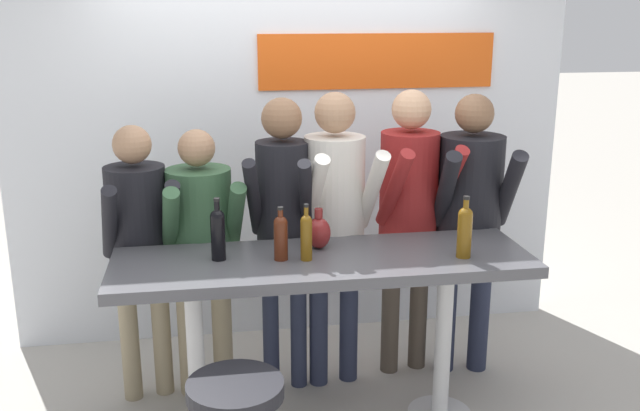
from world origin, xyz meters
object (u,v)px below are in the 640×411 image
Objects in this scene: person_left at (201,236)px; person_right at (470,206)px; person_center_right at (409,202)px; person_far_left at (139,234)px; wine_bottle_2 at (281,236)px; tasting_table at (323,285)px; wine_bottle_0 at (306,235)px; wine_bottle_1 at (218,232)px; person_center_left at (283,211)px; decorative_vase at (319,232)px; person_center at (335,208)px; wine_bottle_3 at (465,230)px.

person_right is at bearing -7.57° from person_left.
person_far_left is at bearing 174.08° from person_center_right.
tasting_table is at bearing 0.72° from wine_bottle_2.
wine_bottle_2 is at bearing 170.03° from wine_bottle_0.
person_right reaches higher than tasting_table.
person_right is 5.94× the size of wine_bottle_0.
person_center_right is at bearing -4.51° from person_left.
person_far_left is at bearing -173.11° from person_right.
person_right is at bearing 16.52° from wine_bottle_1.
person_center_left is at bearing -172.29° from person_right.
person_far_left is 0.92× the size of person_center_left.
person_right is 1.04m from decorative_vase.
wine_bottle_1 is at bearing -56.96° from person_far_left.
person_left is 0.49m from person_center_left.
person_center is 1.00× the size of person_center_right.
person_center_right reaches higher than person_right.
person_center_left is 0.99× the size of person_center.
wine_bottle_3 is at bearing -32.15° from person_left.
wine_bottle_0 is 0.20m from decorative_vase.
person_far_left reaches higher than wine_bottle_1.
wine_bottle_1 is 1.26m from wine_bottle_3.
wine_bottle_0 reaches higher than tasting_table.
person_left reaches higher than decorative_vase.
wine_bottle_0 is 1.06× the size of wine_bottle_2.
person_center_right is at bearing 42.40° from tasting_table.
wine_bottle_0 is at bearing -42.09° from person_far_left.
person_far_left is at bearing 152.95° from tasting_table.
decorative_vase is (-0.98, -0.35, -0.00)m from person_right.
person_left is 7.25× the size of decorative_vase.
tasting_table is at bearing 15.49° from wine_bottle_0.
person_left is 1.61m from person_right.
decorative_vase is (-0.15, -0.33, -0.03)m from person_center.
person_far_left is 0.91× the size of person_center_right.
wine_bottle_2 is at bearing -134.64° from person_center.
decorative_vase is at bearing 160.13° from wine_bottle_3.
person_left is 0.76m from wine_bottle_0.
wine_bottle_2 is at bearing -86.00° from person_center_left.
wine_bottle_2 is (0.41, -0.50, 0.14)m from person_left.
decorative_vase is at bearing 34.04° from wine_bottle_2.
decorative_vase is at bearing 9.97° from wine_bottle_1.
person_center_left is 1.05m from wine_bottle_3.
tasting_table is 0.79m from wine_bottle_3.
person_center_right reaches higher than wine_bottle_3.
tasting_table is 0.30m from wine_bottle_0.
person_center_left is at bearing 107.77° from tasting_table.
wine_bottle_1 is at bearing 174.50° from tasting_table.
person_right is at bearing -18.97° from person_center_right.
person_center_right is 8.10× the size of decorative_vase.
person_left reaches higher than wine_bottle_1.
tasting_table is 1.36× the size of person_left.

